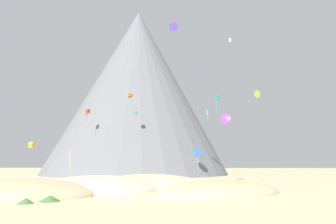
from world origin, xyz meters
The scene contains 24 objects.
ground_plane centered at (0.00, 0.00, 0.00)m, with size 400.00×400.00×0.00m, color beige.
dune_foreground_left centered at (-15.71, 5.43, 0.00)m, with size 23.02×18.11×4.13m, color #C6B284.
dune_foreground_right centered at (-6.73, 13.03, 0.00)m, with size 19.54×19.88×4.35m, color beige.
dune_midground centered at (11.47, 7.57, 0.00)m, with size 19.72×11.68×3.53m, color #C6B284.
dune_back_low centered at (0.64, 20.15, 0.00)m, with size 22.34×18.15×4.24m, color beige.
bush_scatter_east centered at (-9.39, 11.20, 0.40)m, with size 2.05×2.05×0.81m, color #386633.
bush_mid_center centered at (-7.63, -1.93, 0.34)m, with size 2.28×2.28×0.67m, color #477238.
bush_near_left centered at (-9.32, -3.80, 0.30)m, with size 1.68×1.68×0.59m, color #477238.
bush_ridge_crest centered at (5.04, 3.33, 0.45)m, with size 1.57×1.57×0.91m, color #477238.
bush_low_patch centered at (16.17, 22.06, 0.54)m, with size 1.60×1.60×1.08m, color #386633.
rock_massif centered at (-10.60, 76.41, 28.64)m, with size 85.13×85.13×62.50m.
kite_cyan_mid centered at (12.57, 45.21, 16.90)m, with size 0.50×0.81×3.02m.
kite_green_mid centered at (-6.83, 47.67, 17.78)m, with size 1.10×1.09×1.01m.
kite_red_mid centered at (-20.60, 47.72, 18.25)m, with size 1.22×1.17×3.94m.
kite_gold_low centered at (-24.58, 25.63, 7.77)m, with size 0.97×1.04×1.23m.
kite_lime_mid centered at (24.87, 41.29, 21.16)m, with size 1.85×1.34×1.89m.
kite_teal_mid centered at (15.03, 43.04, 20.77)m, with size 1.15×1.15×4.58m.
kite_rainbow_low centered at (-15.19, 22.49, 5.21)m, with size 0.60×0.22×3.69m.
kite_blue_low centered at (10.05, 50.35, 6.73)m, with size 2.54×2.10×5.70m.
kite_indigo_high centered at (4.43, 29.03, 34.05)m, with size 1.98×0.74×1.97m.
kite_white_high centered at (20.71, 55.36, 41.53)m, with size 0.55×0.41×1.27m.
kite_pink_mid centered at (21.30, 46.81, 14.83)m, with size 0.60×1.63×1.62m.
kite_violet_low centered at (15.21, 28.83, 13.23)m, with size 2.38×1.98×4.05m.
kite_orange_mid centered at (-10.46, 56.31, 24.73)m, with size 1.47×1.47×4.07m.
Camera 1 is at (7.36, -35.25, 4.18)m, focal length 32.73 mm.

